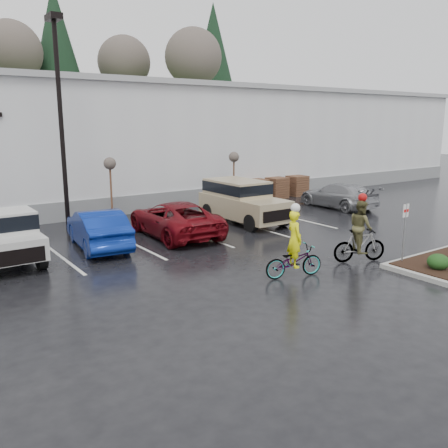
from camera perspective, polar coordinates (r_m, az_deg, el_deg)
ground at (r=14.57m, az=12.63°, el=-7.70°), size 120.00×120.00×0.00m
warehouse at (r=32.77m, az=-17.12°, el=9.51°), size 60.50×15.50×7.20m
wooded_ridge at (r=55.10m, az=-24.75°, el=9.15°), size 80.00×25.00×6.00m
lamppost at (r=22.03m, az=-19.16°, el=13.63°), size 0.50×1.00×9.22m
sapling_mid at (r=23.87m, az=-13.56°, el=6.68°), size 0.60×0.60×3.20m
sapling_east at (r=27.53m, az=1.20°, el=7.71°), size 0.60×0.60×3.20m
pallet_stack_a at (r=30.06m, az=3.90°, el=4.13°), size 1.20×1.20×1.35m
pallet_stack_b at (r=31.15m, az=6.33°, el=4.37°), size 1.20×1.20×1.35m
pallet_stack_c at (r=32.37m, az=8.73°, el=4.59°), size 1.20×1.20×1.35m
shrub_a at (r=17.01m, az=24.37°, el=-4.16°), size 0.70×0.70×0.52m
fire_lane_sign at (r=17.23m, az=20.91°, el=-0.27°), size 0.30×0.05×2.20m
pickup_white at (r=18.59m, az=-25.34°, el=-1.12°), size 2.10×5.20×1.96m
car_blue at (r=19.28m, az=-14.93°, el=-0.54°), size 2.21×4.84×1.54m
car_red at (r=20.68m, az=-5.99°, el=0.63°), size 2.86×5.62×1.52m
suv_tan at (r=23.31m, az=2.40°, el=2.67°), size 2.20×5.10×2.06m
car_far_silver at (r=28.18m, az=13.54°, el=3.37°), size 2.11×5.02×1.45m
cyclist_hivis at (r=15.28m, az=8.41°, el=-3.67°), size 2.09×1.16×2.40m
cyclist_olive at (r=17.41m, az=16.05°, el=-1.55°), size 1.97×1.24×2.47m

